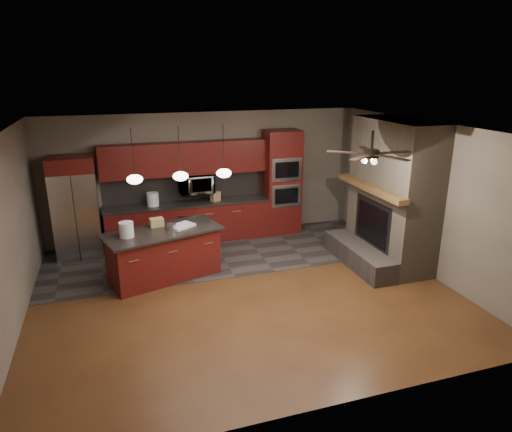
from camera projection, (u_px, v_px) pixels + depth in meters
name	position (u px, v px, depth m)	size (l,w,h in m)	color
ground	(245.00, 292.00, 7.90)	(7.00, 7.00, 0.00)	brown
ceiling	(243.00, 129.00, 7.04)	(7.00, 6.00, 0.02)	white
back_wall	(206.00, 176.00, 10.18)	(7.00, 0.02, 2.80)	gray
right_wall	(424.00, 197.00, 8.49)	(0.02, 6.00, 2.80)	gray
left_wall	(7.00, 238.00, 6.45)	(0.02, 6.00, 2.80)	gray
slate_tile_patch	(220.00, 253.00, 9.53)	(7.00, 2.40, 0.01)	#3A3634
fireplace_column	(390.00, 199.00, 8.75)	(1.30, 2.10, 2.80)	#6D604E
back_cabinetry	(188.00, 202.00, 9.97)	(3.59, 0.64, 2.20)	#54180F
oven_tower	(282.00, 182.00, 10.47)	(0.80, 0.63, 2.38)	#54180F
microwave	(196.00, 184.00, 9.91)	(0.73, 0.41, 0.50)	silver
refrigerator	(76.00, 207.00, 9.15)	(0.88, 0.75, 2.06)	silver
kitchen_island	(164.00, 254.00, 8.30)	(2.25, 1.48, 0.92)	#54180F
white_bucket	(126.00, 230.00, 7.82)	(0.25, 0.25, 0.27)	silver
paint_can	(172.00, 227.00, 8.20)	(0.17, 0.17, 0.11)	#B5B6BB
paint_tray	(182.00, 226.00, 8.35)	(0.43, 0.30, 0.04)	white
cardboard_box	(157.00, 222.00, 8.36)	(0.24, 0.18, 0.15)	tan
counter_bucket	(153.00, 199.00, 9.67)	(0.25, 0.25, 0.28)	white
counter_box	(215.00, 196.00, 10.03)	(0.19, 0.15, 0.21)	#AC8058
pendant_left	(135.00, 179.00, 7.45)	(0.26, 0.26, 0.92)	black
pendant_center	(181.00, 176.00, 7.67)	(0.26, 0.26, 0.92)	black
pendant_right	(224.00, 173.00, 7.88)	(0.26, 0.26, 0.92)	black
ceiling_fan	(371.00, 153.00, 6.94)	(1.27, 1.33, 0.41)	black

